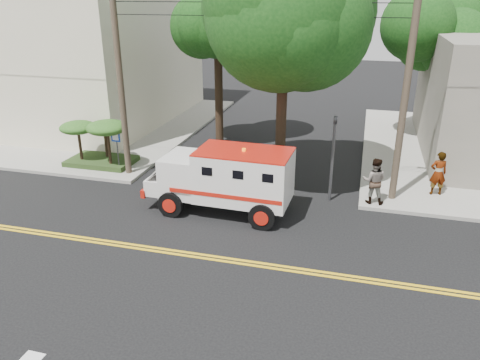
% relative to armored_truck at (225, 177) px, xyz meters
% --- Properties ---
extents(ground, '(100.00, 100.00, 0.00)m').
position_rel_armored_truck_xyz_m(ground, '(0.05, -3.45, -1.47)').
color(ground, black).
rests_on(ground, ground).
extents(sidewalk_nw, '(17.00, 17.00, 0.15)m').
position_rel_armored_truck_xyz_m(sidewalk_nw, '(-13.45, 10.05, -1.40)').
color(sidewalk_nw, gray).
rests_on(sidewalk_nw, ground).
extents(building_left, '(16.00, 14.00, 10.00)m').
position_rel_armored_truck_xyz_m(building_left, '(-15.45, 11.55, 3.68)').
color(building_left, beige).
rests_on(building_left, sidewalk_nw).
extents(utility_pole_left, '(0.28, 0.28, 9.00)m').
position_rel_armored_truck_xyz_m(utility_pole_left, '(-5.55, 2.55, 3.03)').
color(utility_pole_left, '#382D23').
rests_on(utility_pole_left, ground).
extents(utility_pole_right, '(0.28, 0.28, 9.00)m').
position_rel_armored_truck_xyz_m(utility_pole_right, '(6.35, 2.75, 3.03)').
color(utility_pole_right, '#382D23').
rests_on(utility_pole_right, ground).
extents(tree_main, '(6.08, 5.70, 9.85)m').
position_rel_armored_truck_xyz_m(tree_main, '(1.99, 2.75, 5.73)').
color(tree_main, black).
rests_on(tree_main, ground).
extents(tree_left, '(4.48, 4.20, 7.70)m').
position_rel_armored_truck_xyz_m(tree_left, '(-2.63, 8.33, 4.26)').
color(tree_left, black).
rests_on(tree_left, ground).
extents(tree_right, '(4.80, 4.50, 8.20)m').
position_rel_armored_truck_xyz_m(tree_right, '(8.90, 12.32, 4.62)').
color(tree_right, black).
rests_on(tree_right, ground).
extents(traffic_signal, '(0.15, 0.18, 3.60)m').
position_rel_armored_truck_xyz_m(traffic_signal, '(3.85, 2.15, 0.75)').
color(traffic_signal, '#3F3F42').
rests_on(traffic_signal, ground).
extents(accessibility_sign, '(0.45, 0.10, 2.02)m').
position_rel_armored_truck_xyz_m(accessibility_sign, '(-6.15, 2.72, -0.11)').
color(accessibility_sign, '#3F3F42').
rests_on(accessibility_sign, ground).
extents(palm_planter, '(3.52, 2.63, 2.36)m').
position_rel_armored_truck_xyz_m(palm_planter, '(-7.38, 3.17, 0.17)').
color(palm_planter, '#1E3314').
rests_on(palm_planter, sidewalk_nw).
extents(armored_truck, '(5.76, 2.47, 2.59)m').
position_rel_armored_truck_xyz_m(armored_truck, '(0.00, 0.00, 0.00)').
color(armored_truck, silver).
rests_on(armored_truck, ground).
extents(pedestrian_a, '(0.77, 0.60, 1.88)m').
position_rel_armored_truck_xyz_m(pedestrian_a, '(8.12, 3.61, -0.38)').
color(pedestrian_a, gray).
rests_on(pedestrian_a, sidewalk_ne).
extents(pedestrian_b, '(0.94, 0.74, 1.89)m').
position_rel_armored_truck_xyz_m(pedestrian_b, '(5.55, 2.05, -0.38)').
color(pedestrian_b, gray).
rests_on(pedestrian_b, sidewalk_ne).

